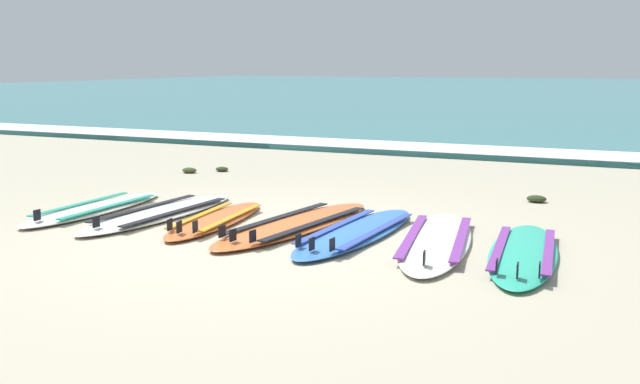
{
  "coord_description": "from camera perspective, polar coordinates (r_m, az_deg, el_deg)",
  "views": [
    {
      "loc": [
        3.24,
        -5.92,
        1.65
      ],
      "look_at": [
        0.01,
        1.24,
        0.25
      ],
      "focal_mm": 41.24,
      "sensor_mm": 36.0,
      "label": 1
    }
  ],
  "objects": [
    {
      "name": "seaweed_clump_mid_sand",
      "position": [
        11.2,
        -10.11,
        1.67
      ],
      "size": [
        0.23,
        0.18,
        0.08
      ],
      "primitive_type": "ellipsoid",
      "color": "#384723",
      "rests_on": "ground"
    },
    {
      "name": "ground_plane",
      "position": [
        6.95,
        -4.28,
        -3.66
      ],
      "size": [
        80.0,
        80.0,
        0.0
      ],
      "primitive_type": "plane",
      "color": "#B7AD93"
    },
    {
      "name": "surfboard_4",
      "position": [
        7.07,
        2.86,
        -3.11
      ],
      "size": [
        0.71,
        2.41,
        0.18
      ],
      "color": "#3875CC",
      "rests_on": "ground"
    },
    {
      "name": "seaweed_clump_by_the_boards",
      "position": [
        11.27,
        -7.61,
        1.77
      ],
      "size": [
        0.2,
        0.16,
        0.07
      ],
      "primitive_type": "ellipsoid",
      "color": "#2D381E",
      "rests_on": "ground"
    },
    {
      "name": "surfboard_5",
      "position": [
        6.81,
        9.0,
        -3.73
      ],
      "size": [
        1.03,
        2.55,
        0.18
      ],
      "color": "silver",
      "rests_on": "ground"
    },
    {
      "name": "sea",
      "position": [
        42.48,
        20.06,
        7.33
      ],
      "size": [
        80.0,
        60.0,
        0.1
      ],
      "primitive_type": "cube",
      "color": "teal",
      "rests_on": "ground"
    },
    {
      "name": "surfboard_3",
      "position": [
        7.39,
        -1.88,
        -2.51
      ],
      "size": [
        1.0,
        2.63,
        0.18
      ],
      "color": "orange",
      "rests_on": "ground"
    },
    {
      "name": "seaweed_clump_near_shoreline",
      "position": [
        9.1,
        16.45,
        -0.51
      ],
      "size": [
        0.23,
        0.19,
        0.08
      ],
      "primitive_type": "ellipsoid",
      "color": "#2D381E",
      "rests_on": "ground"
    },
    {
      "name": "surfboard_2",
      "position": [
        7.67,
        -8.08,
        -2.14
      ],
      "size": [
        0.69,
        2.01,
        0.18
      ],
      "color": "orange",
      "rests_on": "ground"
    },
    {
      "name": "surfboard_0",
      "position": [
        8.55,
        -17.07,
        -1.23
      ],
      "size": [
        0.55,
        2.18,
        0.18
      ],
      "color": "silver",
      "rests_on": "ground"
    },
    {
      "name": "surfboard_1",
      "position": [
        8.11,
        -12.3,
        -1.61
      ],
      "size": [
        0.74,
        2.45,
        0.18
      ],
      "color": "silver",
      "rests_on": "ground"
    },
    {
      "name": "surfboard_6",
      "position": [
        6.53,
        15.51,
        -4.58
      ],
      "size": [
        0.8,
        2.31,
        0.18
      ],
      "color": "#2DB793",
      "rests_on": "ground"
    },
    {
      "name": "wave_foam_strip",
      "position": [
        13.49,
        10.23,
        3.15
      ],
      "size": [
        80.0,
        1.36,
        0.11
      ],
      "primitive_type": "cube",
      "color": "white",
      "rests_on": "ground"
    }
  ]
}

